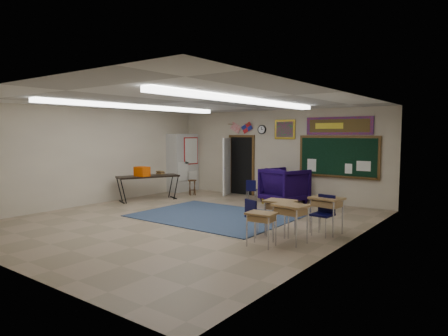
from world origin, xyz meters
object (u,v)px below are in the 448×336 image
Objects in this scene: student_desk_front_right at (326,213)px; folding_table at (148,187)px; wingback_armchair at (285,186)px; student_desk_front_left at (280,216)px; wooden_stool at (192,187)px.

folding_table is at bearing -177.98° from student_desk_front_right.
folding_table reaches higher than wingback_armchair.
student_desk_front_right is at bearing 38.50° from student_desk_front_left.
student_desk_front_left reaches higher than wooden_stool.
wooden_stool is (-3.45, -0.52, -0.28)m from wingback_armchair.
wingback_armchair is 2.24× the size of wooden_stool.
wingback_armchair is 3.90m from student_desk_front_right.
folding_table is at bearing 46.61° from wingback_armchair.
student_desk_front_left is at bearing -30.56° from wooden_stool.
folding_table reaches higher than student_desk_front_left.
wingback_armchair is 3.50m from wooden_stool.
wooden_stool is at bearing 100.65° from folding_table.
student_desk_front_left is 0.95× the size of student_desk_front_right.
wooden_stool is (-5.29, 3.12, -0.15)m from student_desk_front_left.
wooden_stool is at bearing 25.01° from wingback_armchair.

